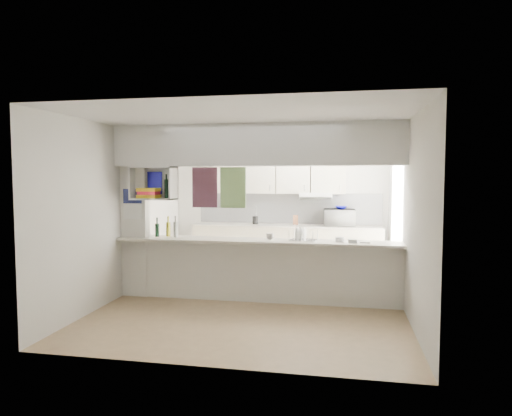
% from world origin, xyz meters
% --- Properties ---
extents(floor, '(4.80, 4.80, 0.00)m').
position_xyz_m(floor, '(0.00, 0.00, 0.00)').
color(floor, '#997C58').
rests_on(floor, ground).
extents(ceiling, '(4.80, 4.80, 0.00)m').
position_xyz_m(ceiling, '(0.00, 0.00, 2.60)').
color(ceiling, white).
rests_on(ceiling, wall_back).
extents(wall_back, '(4.20, 0.00, 4.20)m').
position_xyz_m(wall_back, '(0.00, 2.40, 1.30)').
color(wall_back, silver).
rests_on(wall_back, floor).
extents(wall_left, '(0.00, 4.80, 4.80)m').
position_xyz_m(wall_left, '(-2.10, 0.00, 1.30)').
color(wall_left, silver).
rests_on(wall_left, floor).
extents(wall_right, '(0.00, 4.80, 4.80)m').
position_xyz_m(wall_right, '(2.10, 0.00, 1.30)').
color(wall_right, silver).
rests_on(wall_right, floor).
extents(servery_partition, '(4.20, 0.50, 2.60)m').
position_xyz_m(servery_partition, '(-0.17, 0.00, 1.66)').
color(servery_partition, silver).
rests_on(servery_partition, floor).
extents(cubby_shelf, '(0.65, 0.35, 0.50)m').
position_xyz_m(cubby_shelf, '(-1.57, -0.06, 1.71)').
color(cubby_shelf, white).
rests_on(cubby_shelf, bulkhead).
extents(kitchen_run, '(3.60, 0.63, 2.24)m').
position_xyz_m(kitchen_run, '(0.16, 2.14, 0.83)').
color(kitchen_run, beige).
rests_on(kitchen_run, floor).
extents(microwave, '(0.60, 0.43, 0.32)m').
position_xyz_m(microwave, '(1.19, 2.11, 1.08)').
color(microwave, white).
rests_on(microwave, bench_top).
extents(bowl, '(0.23, 0.23, 0.06)m').
position_xyz_m(bowl, '(1.22, 2.14, 1.26)').
color(bowl, '#0E0D99').
rests_on(bowl, microwave).
extents(dish_rack, '(0.42, 0.35, 0.20)m').
position_xyz_m(dish_rack, '(0.69, 0.03, 1.00)').
color(dish_rack, silver).
rests_on(dish_rack, breakfast_bar).
extents(cup, '(0.12, 0.12, 0.09)m').
position_xyz_m(cup, '(0.22, -0.06, 0.98)').
color(cup, white).
rests_on(cup, dish_rack).
extents(wine_bottles, '(0.37, 0.15, 0.33)m').
position_xyz_m(wine_bottles, '(-1.41, 0.06, 1.04)').
color(wine_bottles, black).
rests_on(wine_bottles, breakfast_bar).
extents(plastic_tubs, '(0.48, 0.21, 0.06)m').
position_xyz_m(plastic_tubs, '(1.30, -0.02, 0.95)').
color(plastic_tubs, silver).
rests_on(plastic_tubs, breakfast_bar).
extents(utensil_jar, '(0.11, 0.11, 0.15)m').
position_xyz_m(utensil_jar, '(-0.42, 2.15, 1.00)').
color(utensil_jar, black).
rests_on(utensil_jar, bench_top).
extents(knife_block, '(0.10, 0.08, 0.18)m').
position_xyz_m(knife_block, '(0.36, 2.18, 1.01)').
color(knife_block, brown).
rests_on(knife_block, bench_top).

